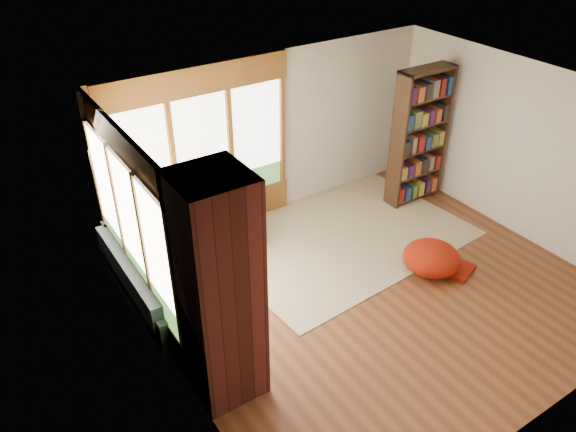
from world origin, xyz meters
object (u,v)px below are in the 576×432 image
sectional_sofa (184,256)px  bookshelf (419,137)px  area_rug (337,233)px  dog_brindle (172,259)px  brick_chimney (219,292)px  dog_tan (196,224)px  pouf (431,257)px

sectional_sofa → bookshelf: (4.09, -0.19, 0.82)m
area_rug → dog_brindle: 2.85m
brick_chimney → sectional_sofa: size_ratio=1.18×
sectional_sofa → dog_brindle: size_ratio=2.46×
area_rug → dog_tan: size_ratio=3.47×
area_rug → sectional_sofa: bearing=171.4°
dog_tan → brick_chimney: bearing=-161.5°
brick_chimney → bookshelf: brick_chimney is taller
sectional_sofa → dog_brindle: 0.83m
sectional_sofa → area_rug: 2.41m
brick_chimney → sectional_sofa: 2.32m
sectional_sofa → pouf: 3.41m
sectional_sofa → bookshelf: size_ratio=0.98×
area_rug → pouf: pouf is taller
area_rug → bookshelf: 2.06m
area_rug → dog_brindle: (-2.74, -0.22, 0.75)m
area_rug → dog_tan: bearing=172.5°
bookshelf → dog_tan: bookshelf is taller
brick_chimney → dog_brindle: (0.08, 1.47, -0.54)m
brick_chimney → dog_brindle: brick_chimney is taller
bookshelf → pouf: bookshelf is taller
brick_chimney → dog_tan: 2.13m
bookshelf → dog_brindle: 4.49m
dog_brindle → bookshelf: bearing=-96.8°
brick_chimney → area_rug: bearing=30.9°
sectional_sofa → pouf: sectional_sofa is taller
dog_tan → bookshelf: bearing=-55.3°
dog_tan → area_rug: bearing=-61.1°
bookshelf → dog_tan: 3.92m
pouf → dog_tan: (-2.70, 1.74, 0.57)m
brick_chimney → bookshelf: (4.54, 1.86, -0.17)m
brick_chimney → pouf: size_ratio=3.29×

